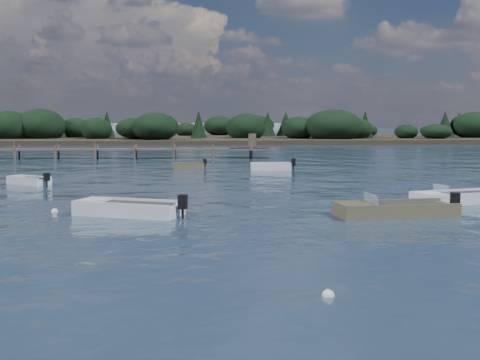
{
  "coord_description": "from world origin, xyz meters",
  "views": [
    {
      "loc": [
        -1.76,
        -18.77,
        4.35
      ],
      "look_at": [
        0.39,
        14.0,
        1.0
      ],
      "focal_mm": 45.0,
      "sensor_mm": 36.0,
      "label": 1
    }
  ],
  "objects": [
    {
      "name": "ground",
      "position": [
        0.0,
        60.0,
        0.0
      ],
      "size": [
        400.0,
        400.0,
        0.0
      ],
      "primitive_type": "plane",
      "color": "#172536",
      "rests_on": "ground"
    },
    {
      "name": "tender_far_white",
      "position": [
        -2.88,
        34.13,
        0.15
      ],
      "size": [
        3.1,
        1.64,
        1.04
      ],
      "color": "brown",
      "rests_on": "ground"
    },
    {
      "name": "tender_far_grey",
      "position": [
        -13.16,
        21.75,
        0.15
      ],
      "size": [
        3.21,
        2.75,
        1.1
      ],
      "color": "silver",
      "rests_on": "ground"
    },
    {
      "name": "dinghy_mid_white_b",
      "position": [
        11.53,
        11.29,
        0.17
      ],
      "size": [
        5.22,
        2.99,
        1.27
      ],
      "color": "silver",
      "rests_on": "ground"
    },
    {
      "name": "tender_far_grey_b",
      "position": [
        4.19,
        31.79,
        0.18
      ],
      "size": [
        3.82,
        1.49,
        1.3
      ],
      "color": "silver",
      "rests_on": "ground"
    },
    {
      "name": "dinghy_mid_white_a",
      "position": [
        6.92,
        7.38,
        0.17
      ],
      "size": [
        5.8,
        2.55,
        1.34
      ],
      "color": "brown",
      "rests_on": "ground"
    },
    {
      "name": "dinghy_mid_grey",
      "position": [
        -5.04,
        8.43,
        0.18
      ],
      "size": [
        5.25,
        3.44,
        1.32
      ],
      "color": "silver",
      "rests_on": "ground"
    },
    {
      "name": "buoy_a",
      "position": [
        1.36,
        -4.49,
        0.0
      ],
      "size": [
        0.32,
        0.32,
        0.32
      ],
      "primitive_type": "sphere",
      "color": "silver",
      "rests_on": "ground"
    },
    {
      "name": "buoy_c",
      "position": [
        -8.63,
        9.67,
        0.0
      ],
      "size": [
        0.32,
        0.32,
        0.32
      ],
      "primitive_type": "sphere",
      "color": "silver",
      "rests_on": "ground"
    },
    {
      "name": "jetty",
      "position": [
        -21.74,
        47.99,
        0.98
      ],
      "size": [
        64.5,
        3.2,
        3.4
      ],
      "color": "brown",
      "rests_on": "ground"
    },
    {
      "name": "far_headland",
      "position": [
        25.0,
        100.0,
        1.96
      ],
      "size": [
        190.0,
        40.0,
        5.8
      ],
      "color": "black",
      "rests_on": "ground"
    }
  ]
}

